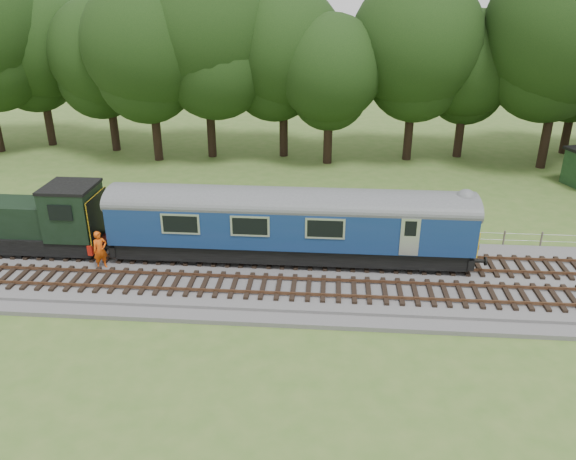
{
  "coord_description": "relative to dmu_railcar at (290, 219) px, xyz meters",
  "views": [
    {
      "loc": [
        4.36,
        -24.45,
        13.44
      ],
      "look_at": [
        2.3,
        1.4,
        2.0
      ],
      "focal_mm": 35.0,
      "sensor_mm": 36.0,
      "label": 1
    }
  ],
  "objects": [
    {
      "name": "track_south",
      "position": [
        -2.39,
        -3.0,
        -2.19
      ],
      "size": [
        67.2,
        2.4,
        0.21
      ],
      "color": "black",
      "rests_on": "ballast"
    },
    {
      "name": "worker",
      "position": [
        -9.29,
        -1.67,
        -1.27
      ],
      "size": [
        0.84,
        0.84,
        1.96
      ],
      "primitive_type": "imported",
      "rotation": [
        0.0,
        0.0,
        0.78
      ],
      "color": "#E24C0B",
      "rests_on": "ballast"
    },
    {
      "name": "track_north",
      "position": [
        -2.39,
        -0.0,
        -2.19
      ],
      "size": [
        67.2,
        2.4,
        0.21
      ],
      "color": "black",
      "rests_on": "ballast"
    },
    {
      "name": "dmu_railcar",
      "position": [
        0.0,
        0.0,
        0.0
      ],
      "size": [
        18.05,
        2.86,
        3.88
      ],
      "color": "black",
      "rests_on": "ground"
    },
    {
      "name": "tree_line",
      "position": [
        -2.39,
        20.6,
        -2.61
      ],
      "size": [
        70.0,
        8.0,
        18.0
      ],
      "primitive_type": null,
      "color": "black",
      "rests_on": "ground"
    },
    {
      "name": "ground",
      "position": [
        -2.39,
        -1.4,
        -2.61
      ],
      "size": [
        120.0,
        120.0,
        0.0
      ],
      "primitive_type": "plane",
      "color": "#446A27",
      "rests_on": "ground"
    },
    {
      "name": "shunter_loco",
      "position": [
        -13.93,
        0.0,
        -0.63
      ],
      "size": [
        8.92,
        2.6,
        3.38
      ],
      "color": "black",
      "rests_on": "ground"
    },
    {
      "name": "ballast",
      "position": [
        -2.39,
        -1.4,
        -2.43
      ],
      "size": [
        70.0,
        7.0,
        0.35
      ],
      "primitive_type": "cube",
      "color": "#4C4C4F",
      "rests_on": "ground"
    },
    {
      "name": "fence",
      "position": [
        -2.39,
        3.1,
        -2.61
      ],
      "size": [
        64.0,
        0.12,
        1.0
      ],
      "primitive_type": null,
      "color": "#6B6054",
      "rests_on": "ground"
    }
  ]
}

